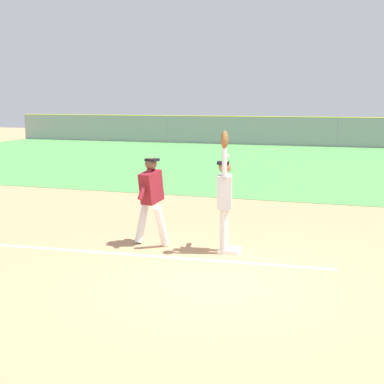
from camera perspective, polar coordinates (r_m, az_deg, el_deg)
name	(u,v)px	position (r m, az deg, el deg)	size (l,w,h in m)	color
ground_plane	(212,285)	(8.65, 2.06, -9.51)	(79.88, 79.88, 0.00)	tan
outfield_grass	(321,164)	(25.03, 13.14, 2.79)	(43.77, 19.10, 0.01)	#4C8C47
chalk_foul_line	(18,246)	(11.31, -17.45, -5.35)	(12.00, 0.10, 0.01)	white
first_base	(230,250)	(10.40, 3.89, -6.00)	(0.38, 0.38, 0.08)	white
fielder	(224,193)	(10.15, 3.36, -0.14)	(0.35, 0.89, 2.28)	silver
runner	(151,195)	(10.72, -4.21, -0.30)	(0.75, 0.84, 1.72)	white
baseball	(227,156)	(10.28, 3.64, 3.72)	(0.07, 0.07, 0.07)	white
outfield_fence	(338,132)	(34.45, 14.74, 5.98)	(43.85, 0.08, 1.79)	#93999E
parked_car_white	(202,130)	(39.79, 1.00, 6.40)	(4.54, 2.40, 1.25)	white
parked_car_black	(275,131)	(38.27, 8.57, 6.18)	(4.52, 2.35, 1.25)	black
parked_car_green	(354,133)	(37.85, 16.32, 5.86)	(4.57, 2.46, 1.25)	#1E6B33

